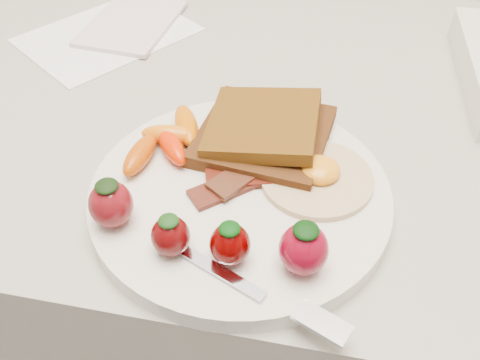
# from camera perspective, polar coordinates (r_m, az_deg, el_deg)

# --- Properties ---
(counter) EXTENTS (2.00, 0.60, 0.90)m
(counter) POSITION_cam_1_polar(r_m,az_deg,el_deg) (0.95, 2.60, -14.16)
(counter) COLOR gray
(counter) RESTS_ON ground
(plate) EXTENTS (0.27, 0.27, 0.02)m
(plate) POSITION_cam_1_polar(r_m,az_deg,el_deg) (0.48, 0.00, -1.62)
(plate) COLOR silver
(plate) RESTS_ON counter
(toast_lower) EXTENTS (0.13, 0.13, 0.01)m
(toast_lower) POSITION_cam_1_polar(r_m,az_deg,el_deg) (0.52, 2.55, 4.72)
(toast_lower) COLOR #33160B
(toast_lower) RESTS_ON plate
(toast_upper) EXTENTS (0.11, 0.10, 0.02)m
(toast_upper) POSITION_cam_1_polar(r_m,az_deg,el_deg) (0.51, 2.47, 6.01)
(toast_upper) COLOR #381C0E
(toast_upper) RESTS_ON toast_lower
(fried_egg) EXTENTS (0.10, 0.10, 0.02)m
(fried_egg) POSITION_cam_1_polar(r_m,az_deg,el_deg) (0.49, 8.26, 0.46)
(fried_egg) COLOR beige
(fried_egg) RESTS_ON plate
(bacon_strips) EXTENTS (0.11, 0.11, 0.01)m
(bacon_strips) POSITION_cam_1_polar(r_m,az_deg,el_deg) (0.48, 1.42, 0.63)
(bacon_strips) COLOR #3C0709
(bacon_strips) RESTS_ON plate
(baby_carrots) EXTENTS (0.07, 0.11, 0.02)m
(baby_carrots) POSITION_cam_1_polar(r_m,az_deg,el_deg) (0.52, -7.68, 4.32)
(baby_carrots) COLOR orange
(baby_carrots) RESTS_ON plate
(strawberries) EXTENTS (0.20, 0.05, 0.05)m
(strawberries) POSITION_cam_1_polar(r_m,az_deg,el_deg) (0.42, -3.67, -5.48)
(strawberries) COLOR maroon
(strawberries) RESTS_ON plate
(fork) EXTENTS (0.16, 0.07, 0.00)m
(fork) POSITION_cam_1_polar(r_m,az_deg,el_deg) (0.40, 1.99, -11.67)
(fork) COLOR silver
(fork) RESTS_ON plate
(paper_sheet) EXTENTS (0.25, 0.26, 0.00)m
(paper_sheet) POSITION_cam_1_polar(r_m,az_deg,el_deg) (0.76, -13.91, 14.80)
(paper_sheet) COLOR white
(paper_sheet) RESTS_ON counter
(notepad) EXTENTS (0.12, 0.16, 0.01)m
(notepad) POSITION_cam_1_polar(r_m,az_deg,el_deg) (0.77, -11.47, 16.09)
(notepad) COLOR beige
(notepad) RESTS_ON paper_sheet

